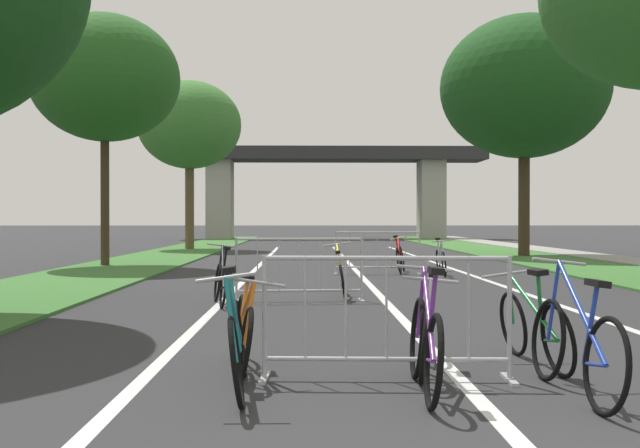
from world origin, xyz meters
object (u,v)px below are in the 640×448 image
(tree_left_maple_mid, at_px, (105,78))
(bicycle_orange_3, at_px, (242,331))
(bicycle_red_6, at_px, (400,258))
(bicycle_teal_0, at_px, (238,343))
(bicycle_white_7, at_px, (425,331))
(bicycle_green_8, at_px, (534,327))
(crowd_barrier_second, at_px, (299,270))
(bicycle_blue_2, at_px, (575,346))
(bicycle_purple_9, at_px, (425,344))
(bicycle_silver_1, at_px, (441,261))
(tree_left_oak_near, at_px, (190,125))
(tree_right_oak_mid, at_px, (524,87))
(bicycle_yellow_5, at_px, (342,277))
(bicycle_black_4, at_px, (221,282))
(crowd_barrier_nearest, at_px, (386,319))
(crowd_barrier_third, at_px, (377,253))

(tree_left_maple_mid, relative_size, bicycle_orange_3, 4.42)
(bicycle_red_6, bearing_deg, bicycle_teal_0, -90.91)
(bicycle_white_7, distance_m, bicycle_green_8, 1.05)
(crowd_barrier_second, relative_size, bicycle_white_7, 1.28)
(bicycle_blue_2, height_order, bicycle_purple_9, bicycle_blue_2)
(bicycle_teal_0, height_order, bicycle_silver_1, bicycle_teal_0)
(bicycle_white_7, bearing_deg, tree_left_maple_mid, -54.89)
(bicycle_white_7, bearing_deg, bicycle_blue_2, 146.15)
(bicycle_green_8, bearing_deg, bicycle_white_7, -174.85)
(tree_left_maple_mid, bearing_deg, bicycle_orange_3, -70.09)
(tree_left_oak_near, relative_size, crowd_barrier_second, 3.48)
(bicycle_silver_1, bearing_deg, tree_left_maple_mid, -17.13)
(bicycle_silver_1, bearing_deg, tree_left_oak_near, -56.90)
(bicycle_red_6, bearing_deg, tree_right_oak_mid, 66.27)
(tree_left_maple_mid, xyz_separation_m, bicycle_silver_1, (8.96, -3.34, -4.99))
(bicycle_yellow_5, xyz_separation_m, bicycle_red_6, (1.75, 5.77, 0.02))
(bicycle_teal_0, xyz_separation_m, bicycle_yellow_5, (1.15, 6.80, -0.03))
(tree_right_oak_mid, height_order, crowd_barrier_second, tree_right_oak_mid)
(bicycle_green_8, xyz_separation_m, bicycle_purple_9, (-1.16, -1.00, 0.02))
(bicycle_blue_2, relative_size, bicycle_purple_9, 1.03)
(tree_left_oak_near, relative_size, tree_right_oak_mid, 0.86)
(bicycle_yellow_5, bearing_deg, tree_left_oak_near, 108.10)
(tree_left_maple_mid, height_order, bicycle_teal_0, tree_left_maple_mid)
(tree_left_oak_near, distance_m, bicycle_black_4, 21.50)
(crowd_barrier_second, distance_m, bicycle_white_7, 5.59)
(tree_right_oak_mid, xyz_separation_m, bicycle_teal_0, (-8.30, -20.05, -5.67))
(bicycle_green_8, bearing_deg, bicycle_yellow_5, 98.73)
(crowd_barrier_nearest, distance_m, bicycle_green_8, 1.53)
(crowd_barrier_nearest, xyz_separation_m, bicycle_purple_9, (0.26, -0.44, -0.13))
(crowd_barrier_second, bearing_deg, tree_left_maple_mid, 122.54)
(tree_right_oak_mid, distance_m, bicycle_blue_2, 21.79)
(bicycle_yellow_5, xyz_separation_m, bicycle_white_7, (0.45, -6.05, 0.00))
(tree_right_oak_mid, relative_size, bicycle_white_7, 5.16)
(bicycle_white_7, bearing_deg, bicycle_black_4, -54.76)
(crowd_barrier_second, height_order, bicycle_red_6, crowd_barrier_second)
(tree_left_maple_mid, xyz_separation_m, bicycle_teal_0, (5.20, -15.01, -4.97))
(bicycle_silver_1, bearing_deg, bicycle_green_8, 87.30)
(crowd_barrier_third, xyz_separation_m, bicycle_silver_1, (1.49, -0.37, -0.16))
(bicycle_blue_2, height_order, bicycle_green_8, bicycle_blue_2)
(crowd_barrier_nearest, xyz_separation_m, bicycle_yellow_5, (-0.07, 6.42, -0.16))
(crowd_barrier_nearest, xyz_separation_m, bicycle_teal_0, (-1.21, -0.38, -0.13))
(crowd_barrier_second, bearing_deg, bicycle_orange_3, -94.78)
(crowd_barrier_second, height_order, bicycle_white_7, crowd_barrier_second)
(bicycle_orange_3, xyz_separation_m, bicycle_yellow_5, (1.18, 6.04, -0.01))
(bicycle_teal_0, relative_size, bicycle_green_8, 1.04)
(tree_left_oak_near, relative_size, bicycle_black_4, 4.66)
(crowd_barrier_second, bearing_deg, bicycle_teal_0, -93.87)
(bicycle_orange_3, relative_size, bicycle_yellow_5, 0.96)
(crowd_barrier_nearest, distance_m, bicycle_purple_9, 0.52)
(bicycle_yellow_5, xyz_separation_m, bicycle_green_8, (1.49, -5.86, 0.01))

